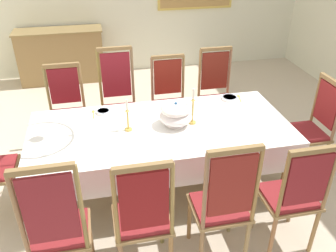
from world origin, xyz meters
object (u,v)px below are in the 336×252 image
chair_south_a (58,227)px  chair_south_c (223,203)px  chair_north_a (67,109)px  chair_head_east (311,126)px  bowl_near_right (103,111)px  sideboard (62,56)px  dining_table (161,133)px  bowl_near_left (229,98)px  chair_south_b (143,216)px  candlestick_east (193,110)px  chair_north_b (119,100)px  soup_tureen (176,114)px  chair_north_d (216,93)px  candlestick_west (128,118)px  spoon_secondary (93,112)px  chair_south_d (293,194)px  chair_north_c (170,99)px  spoon_primary (239,97)px

chair_south_a → chair_south_c: chair_south_a is taller
chair_north_a → chair_head_east: chair_head_east is taller
bowl_near_right → sideboard: (-0.58, 2.84, -0.33)m
dining_table → bowl_near_left: bearing=26.5°
bowl_near_left → bowl_near_right: 1.38m
chair_south_c → bowl_near_left: (0.56, 1.39, 0.18)m
chair_south_b → chair_head_east: size_ratio=1.05×
chair_south_a → chair_north_a: (0.00, 1.92, -0.05)m
candlestick_east → sideboard: 3.56m
chair_north_b → soup_tureen: 1.11m
bowl_near_left → bowl_near_right: (-1.38, -0.03, -0.00)m
bowl_near_right → chair_south_c: bearing=-58.8°
chair_north_d → candlestick_east: size_ratio=3.13×
candlestick_west → spoon_secondary: size_ratio=1.81×
dining_table → chair_head_east: 1.65m
soup_tureen → candlestick_west: candlestick_west is taller
chair_south_c → candlestick_east: (0.01, 0.96, 0.31)m
candlestick_east → sideboard: bearing=113.7°
sideboard → chair_south_d: bearing=115.6°
chair_north_a → chair_north_b: bearing=-179.1°
chair_north_a → chair_north_c: size_ratio=0.99×
chair_north_c → spoon_secondary: bearing=30.2°
chair_south_d → spoon_primary: chair_south_d is taller
chair_north_a → candlestick_east: size_ratio=2.96×
chair_north_b → spoon_secondary: bearing=61.4°
spoon_secondary → chair_north_b: bearing=60.9°
chair_north_d → bowl_near_right: chair_north_d is taller
chair_head_east → sideboard: (-2.75, 3.23, -0.12)m
chair_south_a → chair_head_east: bearing=20.6°
soup_tureen → candlestick_east: size_ratio=0.86×
chair_south_d → chair_south_c: bearing=-179.5°
chair_north_a → bowl_near_right: chair_north_a is taller
chair_south_a → candlestick_west: chair_south_a is taller
dining_table → chair_south_b: bearing=-108.8°
chair_south_c → chair_head_east: chair_south_c is taller
chair_north_c → chair_north_d: chair_north_d is taller
chair_south_b → chair_north_c: (0.63, 1.92, -0.02)m
candlestick_west → chair_south_b: bearing=-90.9°
soup_tureen → candlestick_west: bearing=180.0°
chair_south_c → chair_north_d: chair_south_c is taller
chair_head_east → spoon_secondary: (-2.27, 0.42, 0.20)m
chair_north_b → bowl_near_left: chair_north_b is taller
chair_north_b → sideboard: bearing=-71.0°
chair_south_c → candlestick_east: chair_south_c is taller
soup_tureen → bowl_near_left: size_ratio=1.81×
chair_north_c → sideboard: (-1.41, 2.28, -0.12)m
chair_south_c → sideboard: chair_south_c is taller
spoon_secondary → dining_table: bearing=-34.3°
chair_south_b → chair_south_c: (0.63, -0.00, 0.01)m
bowl_near_right → candlestick_east: bearing=-25.1°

